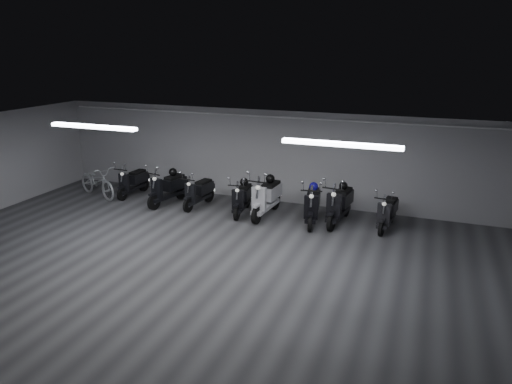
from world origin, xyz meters
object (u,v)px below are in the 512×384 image
at_px(scooter_5, 242,193).
at_px(scooter_7, 313,199).
at_px(scooter_0, 132,177).
at_px(helmet_0, 314,187).
at_px(bicycle, 97,178).
at_px(scooter_6, 266,192).
at_px(helmet_4, 173,172).
at_px(scooter_1, 168,183).
at_px(helmet_1, 343,186).
at_px(helmet_3, 244,182).
at_px(scooter_9, 388,207).
at_px(helmet_2, 270,179).
at_px(scooter_3, 198,187).
at_px(scooter_8, 340,198).

distance_m(scooter_5, scooter_7, 2.06).
height_order(scooter_0, helmet_0, scooter_0).
bearing_deg(bicycle, scooter_6, -66.14).
relative_size(scooter_0, helmet_4, 6.69).
height_order(scooter_1, scooter_5, scooter_1).
height_order(helmet_1, helmet_3, helmet_1).
xyz_separation_m(scooter_9, helmet_3, (-4.02, -0.01, 0.27)).
xyz_separation_m(scooter_6, helmet_2, (0.02, 0.27, 0.30)).
xyz_separation_m(scooter_9, helmet_2, (-3.26, 0.08, 0.42)).
xyz_separation_m(bicycle, helmet_1, (7.69, 0.62, 0.38)).
distance_m(scooter_0, helmet_3, 3.89).
xyz_separation_m(scooter_3, helmet_2, (2.17, 0.22, 0.43)).
height_order(scooter_1, helmet_0, scooter_1).
height_order(scooter_7, bicycle, scooter_7).
bearing_deg(helmet_2, scooter_0, 179.89).
bearing_deg(helmet_3, helmet_4, 179.99).
height_order(scooter_9, helmet_0, scooter_9).
bearing_deg(scooter_1, helmet_1, 18.27).
xyz_separation_m(scooter_0, helmet_2, (4.64, -0.01, 0.42)).
bearing_deg(scooter_1, scooter_0, 179.82).
height_order(scooter_3, scooter_6, scooter_6).
relative_size(scooter_9, bicycle, 0.86).
distance_m(bicycle, helmet_3, 4.91).
bearing_deg(helmet_1, scooter_1, -174.52).
height_order(scooter_1, helmet_2, scooter_1).
bearing_deg(scooter_9, helmet_2, -174.00).
distance_m(scooter_0, scooter_7, 5.98).
xyz_separation_m(scooter_8, helmet_0, (-0.72, -0.00, 0.26)).
relative_size(helmet_0, helmet_4, 0.98).
relative_size(scooter_6, helmet_0, 8.10).
distance_m(scooter_6, helmet_2, 0.41).
bearing_deg(helmet_3, helmet_0, -0.34).
xyz_separation_m(scooter_6, scooter_9, (3.28, 0.19, -0.12)).
distance_m(scooter_7, helmet_1, 0.93).
height_order(scooter_9, helmet_3, scooter_9).
height_order(scooter_7, helmet_2, scooter_7).
bearing_deg(helmet_1, helmet_4, -177.19).
xyz_separation_m(scooter_0, helmet_3, (3.88, -0.10, 0.27)).
bearing_deg(helmet_4, scooter_5, -5.51).
distance_m(scooter_1, scooter_6, 3.13).
xyz_separation_m(scooter_8, scooter_9, (1.25, 0.02, -0.10)).
bearing_deg(scooter_1, scooter_6, 14.00).
relative_size(bicycle, helmet_4, 7.77).
bearing_deg(bicycle, scooter_0, -43.12).
relative_size(scooter_9, helmet_1, 7.07).
xyz_separation_m(scooter_5, helmet_4, (-2.35, 0.23, 0.35)).
relative_size(scooter_8, helmet_4, 7.74).
height_order(scooter_7, helmet_3, scooter_7).
height_order(scooter_1, helmet_3, scooter_1).
height_order(scooter_5, scooter_7, scooter_7).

